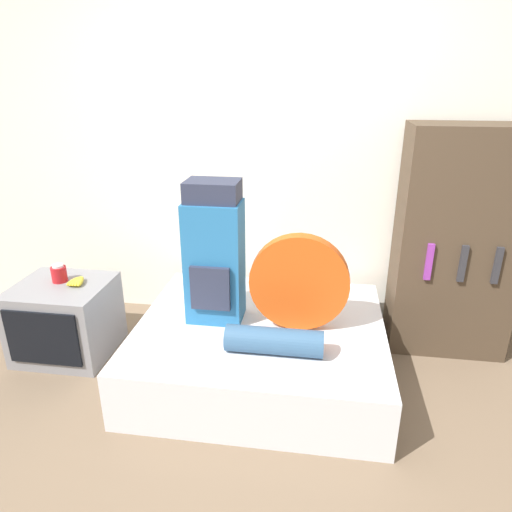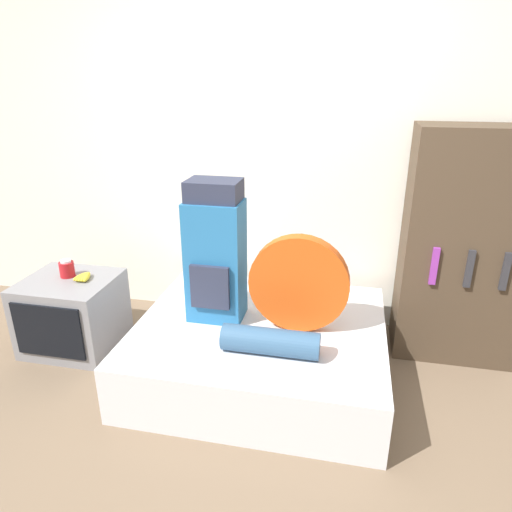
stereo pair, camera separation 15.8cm
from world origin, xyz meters
TOP-DOWN VIEW (x-y plane):
  - ground_plane at (0.00, 0.00)m, footprint 16.00×16.00m
  - wall_back at (0.00, 1.69)m, footprint 8.00×0.05m
  - bed at (0.08, 0.88)m, footprint 1.53×1.34m
  - backpack at (-0.21, 0.91)m, footprint 0.34×0.28m
  - tent_bag at (0.31, 0.87)m, footprint 0.60×0.09m
  - sleeping_roll at (0.20, 0.56)m, footprint 0.54×0.15m
  - television at (-1.28, 0.91)m, footprint 0.61×0.56m
  - canister at (-1.31, 0.97)m, footprint 0.10×0.10m
  - banana_bunch at (-1.17, 0.95)m, footprint 0.12×0.15m
  - bookshelf at (1.32, 1.40)m, footprint 0.76×0.42m

SIDE VIEW (x-z plane):
  - ground_plane at x=0.00m, z-range 0.00..0.00m
  - bed at x=0.08m, z-range 0.00..0.36m
  - television at x=-1.28m, z-range 0.00..0.51m
  - sleeping_roll at x=0.20m, z-range 0.36..0.51m
  - banana_bunch at x=-1.17m, z-range 0.51..0.55m
  - canister at x=-1.31m, z-range 0.51..0.63m
  - tent_bag at x=0.31m, z-range 0.36..0.96m
  - bookshelf at x=1.32m, z-range 0.00..1.54m
  - backpack at x=-0.21m, z-range 0.35..1.24m
  - wall_back at x=0.00m, z-range 0.00..2.60m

